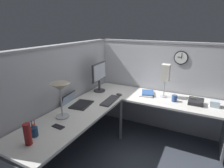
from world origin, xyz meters
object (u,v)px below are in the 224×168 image
at_px(computer_mouse, 119,94).
at_px(wall_clock, 181,58).
at_px(desk_lamp_dome, 60,90).
at_px(pen_cup, 34,131).
at_px(monitor, 99,75).
at_px(tissue_box, 215,104).
at_px(coffee_mug, 174,98).
at_px(office_phone, 196,102).
at_px(thermos_flask, 28,134).
at_px(cell_phone, 58,127).
at_px(laptop, 76,103).
at_px(book_stack, 147,93).
at_px(desk_lamp_paper, 165,74).
at_px(keyboard, 110,100).

relative_size(computer_mouse, wall_clock, 0.47).
distance_m(desk_lamp_dome, pen_cup, 0.56).
relative_size(monitor, tissue_box, 4.17).
bearing_deg(wall_clock, computer_mouse, 123.52).
relative_size(pen_cup, coffee_mug, 1.88).
distance_m(monitor, office_phone, 1.58).
bearing_deg(desk_lamp_dome, thermos_flask, -170.69).
bearing_deg(coffee_mug, cell_phone, 142.97).
bearing_deg(tissue_box, cell_phone, 132.32).
relative_size(pen_cup, wall_clock, 0.82).
relative_size(desk_lamp_dome, wall_clock, 2.02).
distance_m(laptop, book_stack, 1.18).
distance_m(monitor, wall_clock, 1.37).
xyz_separation_m(computer_mouse, wall_clock, (0.55, -0.83, 0.59)).
bearing_deg(office_phone, wall_clock, 40.96).
bearing_deg(coffee_mug, desk_lamp_dome, 135.03).
relative_size(book_stack, wall_clock, 1.47).
bearing_deg(wall_clock, desk_lamp_paper, 148.46).
distance_m(pen_cup, cell_phone, 0.27).
xyz_separation_m(keyboard, thermos_flask, (-1.32, 0.20, 0.10)).
bearing_deg(laptop, keyboard, -50.16).
height_order(desk_lamp_dome, tissue_box, desk_lamp_dome).
distance_m(thermos_flask, book_stack, 1.95).
relative_size(thermos_flask, coffee_mug, 2.29).
height_order(computer_mouse, wall_clock, wall_clock).
xyz_separation_m(laptop, keyboard, (0.33, -0.39, -0.01)).
relative_size(desk_lamp_dome, desk_lamp_paper, 0.84).
bearing_deg(wall_clock, monitor, 112.57).
height_order(desk_lamp_dome, pen_cup, desk_lamp_dome).
relative_size(computer_mouse, desk_lamp_dome, 0.23).
bearing_deg(keyboard, desk_lamp_dome, 154.86).
relative_size(pen_cup, cell_phone, 1.25).
relative_size(office_phone, tissue_box, 1.72).
relative_size(keyboard, tissue_box, 3.58).
relative_size(desk_lamp_dome, thermos_flask, 2.02).
xyz_separation_m(desk_lamp_dome, pen_cup, (-0.46, -0.03, -0.31)).
distance_m(pen_cup, coffee_mug, 1.98).
height_order(monitor, tissue_box, monitor).
relative_size(laptop, desk_lamp_paper, 0.80).
height_order(keyboard, thermos_flask, thermos_flask).
distance_m(monitor, tissue_box, 1.81).
xyz_separation_m(laptop, wall_clock, (1.16, -1.24, 0.58)).
height_order(desk_lamp_dome, thermos_flask, desk_lamp_dome).
height_order(monitor, computer_mouse, monitor).
distance_m(coffee_mug, wall_clock, 0.68).
bearing_deg(pen_cup, tissue_box, -44.74).
height_order(laptop, desk_lamp_paper, desk_lamp_paper).
distance_m(keyboard, desk_lamp_paper, 0.96).
xyz_separation_m(computer_mouse, desk_lamp_dome, (-1.01, 0.31, 0.35)).
bearing_deg(pen_cup, laptop, 8.65).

